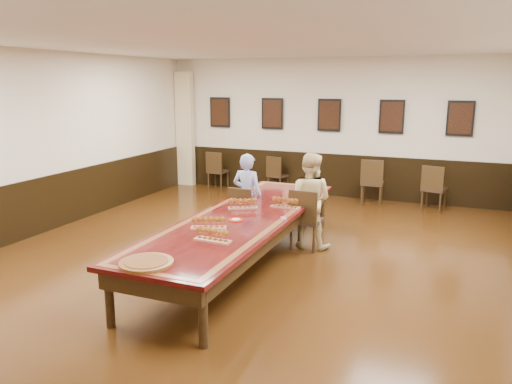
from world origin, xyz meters
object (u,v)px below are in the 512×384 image
at_px(spare_chair_d, 434,188).
at_px(spare_chair_b, 278,174).
at_px(spare_chair_c, 372,182).
at_px(person_man, 247,196).
at_px(conference_table, 243,225).
at_px(chair_woman, 307,219).
at_px(spare_chair_a, 218,170).
at_px(chair_man, 245,212).
at_px(person_woman, 309,200).
at_px(carved_platter, 146,263).

bearing_deg(spare_chair_d, spare_chair_b, 5.97).
height_order(spare_chair_b, spare_chair_c, spare_chair_c).
bearing_deg(person_man, spare_chair_d, -128.90).
distance_m(spare_chair_d, conference_table, 5.08).
bearing_deg(spare_chair_d, conference_table, 73.48).
height_order(chair_woman, spare_chair_a, chair_woman).
height_order(chair_man, person_woman, person_woman).
bearing_deg(chair_man, conference_table, 115.66).
height_order(chair_woman, conference_table, chair_woman).
xyz_separation_m(spare_chair_b, person_woman, (1.85, -3.66, 0.33)).
height_order(chair_woman, spare_chair_d, chair_woman).
bearing_deg(chair_man, person_woman, -176.54).
bearing_deg(carved_platter, spare_chair_a, 110.71).
height_order(conference_table, carved_platter, carved_platter).
height_order(spare_chair_c, carved_platter, spare_chair_c).
xyz_separation_m(person_man, conference_table, (0.48, -1.27, -0.12)).
bearing_deg(spare_chair_d, chair_woman, 74.37).
xyz_separation_m(spare_chair_b, spare_chair_d, (3.62, -0.38, 0.03)).
height_order(spare_chair_a, spare_chair_c, spare_chair_c).
xyz_separation_m(spare_chair_a, person_man, (2.28, -3.41, 0.26)).
relative_size(spare_chair_d, carved_platter, 1.41).
bearing_deg(person_man, conference_table, 113.87).
bearing_deg(chair_woman, spare_chair_c, -95.98).
relative_size(chair_woman, spare_chair_a, 1.05).
height_order(spare_chair_c, person_woman, person_woman).
bearing_deg(spare_chair_d, carved_platter, 80.87).
height_order(spare_chair_b, person_woman, person_woman).
relative_size(person_man, carved_platter, 2.15).
xyz_separation_m(chair_man, chair_woman, (1.13, -0.10, 0.04)).
height_order(person_man, carved_platter, person_man).
bearing_deg(spare_chair_a, chair_woman, 135.59).
relative_size(chair_man, person_woman, 0.59).
relative_size(spare_chair_a, carved_platter, 1.38).
relative_size(conference_table, carved_platter, 7.33).
xyz_separation_m(chair_woman, spare_chair_c, (0.48, 3.43, 0.01)).
distance_m(chair_man, spare_chair_b, 3.74).
relative_size(spare_chair_c, carved_platter, 1.49).
relative_size(spare_chair_a, person_woman, 0.61).
height_order(spare_chair_a, spare_chair_d, spare_chair_d).
distance_m(person_woman, conference_table, 1.36).
bearing_deg(spare_chair_d, spare_chair_a, 9.46).
bearing_deg(spare_chair_a, conference_table, 122.76).
bearing_deg(person_woman, chair_woman, 90.00).
xyz_separation_m(person_man, person_woman, (1.13, -0.09, 0.04)).
relative_size(spare_chair_b, person_woman, 0.58).
xyz_separation_m(chair_man, conference_table, (0.48, -1.17, 0.15)).
bearing_deg(spare_chair_c, conference_table, 72.45).
bearing_deg(conference_table, chair_woman, 58.84).
bearing_deg(carved_platter, conference_table, 86.12).
xyz_separation_m(spare_chair_b, carved_platter, (1.05, -7.05, 0.32)).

